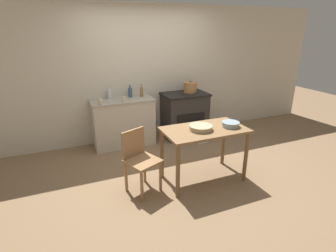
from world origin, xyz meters
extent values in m
plane|color=#896B4C|center=(0.00, 0.00, 0.00)|extent=(14.00, 14.00, 0.00)
cube|color=beige|center=(0.00, 1.58, 1.27)|extent=(8.00, 0.07, 2.55)
cube|color=beige|center=(-0.56, 1.30, 0.43)|extent=(1.11, 0.50, 0.86)
cube|color=#A9A08F|center=(-0.56, 1.30, 0.88)|extent=(1.14, 0.53, 0.03)
cube|color=#2D2B28|center=(0.69, 1.26, 0.43)|extent=(0.85, 0.58, 0.86)
cube|color=black|center=(0.69, 1.26, 0.88)|extent=(0.89, 0.62, 0.04)
cube|color=black|center=(0.69, 0.97, 0.38)|extent=(0.59, 0.01, 0.36)
cube|color=olive|center=(0.20, -0.36, 0.77)|extent=(1.16, 0.65, 0.03)
cylinder|color=brown|center=(-0.33, -0.64, 0.38)|extent=(0.06, 0.06, 0.76)
cylinder|color=brown|center=(0.74, -0.64, 0.38)|extent=(0.06, 0.06, 0.76)
cylinder|color=brown|center=(-0.33, -0.09, 0.38)|extent=(0.06, 0.06, 0.76)
cylinder|color=brown|center=(0.74, -0.09, 0.38)|extent=(0.06, 0.06, 0.76)
cube|color=#997047|center=(-0.70, -0.33, 0.46)|extent=(0.52, 0.52, 0.03)
cube|color=#997047|center=(-0.77, -0.16, 0.66)|extent=(0.34, 0.17, 0.38)
cylinder|color=#997047|center=(-0.79, -0.55, 0.22)|extent=(0.04, 0.04, 0.44)
cylinder|color=#997047|center=(-0.48, -0.42, 0.22)|extent=(0.04, 0.04, 0.44)
cylinder|color=#997047|center=(-0.91, -0.24, 0.22)|extent=(0.04, 0.04, 0.44)
cylinder|color=#997047|center=(-0.61, -0.11, 0.22)|extent=(0.04, 0.04, 0.44)
cube|color=beige|center=(0.86, 0.81, 0.18)|extent=(0.23, 0.16, 0.37)
cylinder|color=#B77A47|center=(0.83, 1.29, 1.00)|extent=(0.26, 0.26, 0.19)
cylinder|color=#B77A47|center=(0.83, 1.29, 1.10)|extent=(0.27, 0.27, 0.02)
sphere|color=black|center=(0.83, 1.29, 1.12)|extent=(0.02, 0.02, 0.02)
cylinder|color=tan|center=(0.13, -0.38, 0.82)|extent=(0.30, 0.30, 0.06)
cylinder|color=tan|center=(0.13, -0.38, 0.85)|extent=(0.32, 0.32, 0.01)
cylinder|color=#93A8B2|center=(0.59, -0.43, 0.83)|extent=(0.23, 0.23, 0.07)
cylinder|color=#8597A0|center=(0.59, -0.43, 0.86)|extent=(0.25, 0.25, 0.01)
cylinder|color=silver|center=(-0.75, 1.46, 0.97)|extent=(0.08, 0.08, 0.17)
cylinder|color=silver|center=(-0.75, 1.46, 1.09)|extent=(0.03, 0.03, 0.06)
cylinder|color=olive|center=(-0.16, 1.37, 0.98)|extent=(0.06, 0.06, 0.17)
cylinder|color=olive|center=(-0.16, 1.37, 1.10)|extent=(0.02, 0.02, 0.07)
cylinder|color=#3D5675|center=(-0.37, 1.43, 0.97)|extent=(0.08, 0.08, 0.17)
cylinder|color=#3D5675|center=(-0.37, 1.43, 1.09)|extent=(0.03, 0.03, 0.06)
cylinder|color=beige|center=(-0.97, 1.13, 0.94)|extent=(0.07, 0.07, 0.10)
cylinder|color=beige|center=(-0.56, 1.13, 0.94)|extent=(0.07, 0.07, 0.10)
camera|label=1|loc=(-1.58, -3.30, 2.09)|focal=28.00mm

